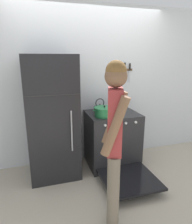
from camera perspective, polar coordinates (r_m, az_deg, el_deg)
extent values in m
plane|color=#B2A893|center=(3.71, -1.92, -12.56)|extent=(14.00, 14.00, 0.00)
cube|color=silver|center=(3.34, -2.25, 7.40)|extent=(10.00, 0.06, 2.55)
cube|color=black|center=(2.97, -12.35, -1.61)|extent=(0.70, 0.67, 1.78)
cube|color=#2D2D2D|center=(2.55, -12.20, 4.69)|extent=(0.69, 0.01, 0.01)
cylinder|color=#B2B5BA|center=(2.70, -6.94, -5.50)|extent=(0.02, 0.02, 0.57)
cube|color=#232326|center=(3.32, 4.54, -7.62)|extent=(0.80, 0.65, 0.88)
cube|color=black|center=(3.18, 4.70, -0.44)|extent=(0.78, 0.64, 0.02)
cube|color=black|center=(3.08, 6.59, -9.85)|extent=(0.70, 0.05, 0.66)
cylinder|color=black|center=(3.00, 2.42, -1.23)|extent=(0.21, 0.21, 0.01)
cylinder|color=black|center=(3.13, 8.64, -0.68)|extent=(0.21, 0.21, 0.01)
cylinder|color=black|center=(3.24, 0.90, 0.03)|extent=(0.21, 0.21, 0.01)
cylinder|color=black|center=(3.36, 6.74, 0.49)|extent=(0.21, 0.21, 0.01)
cylinder|color=silver|center=(2.82, 2.64, -3.80)|extent=(0.04, 0.02, 0.04)
cylinder|color=silver|center=(2.87, 5.66, -3.48)|extent=(0.04, 0.02, 0.04)
cylinder|color=silver|center=(2.93, 8.55, -3.17)|extent=(0.04, 0.02, 0.04)
cylinder|color=silver|center=(3.00, 11.32, -2.86)|extent=(0.04, 0.02, 0.04)
cube|color=black|center=(2.93, 9.46, -18.39)|extent=(0.74, 0.70, 0.04)
cube|color=#99999E|center=(3.27, 5.05, -8.85)|extent=(0.66, 0.36, 0.01)
cylinder|color=#237A42|center=(2.98, 2.43, -0.09)|extent=(0.30, 0.30, 0.12)
cylinder|color=#237A42|center=(2.97, 2.44, 1.18)|extent=(0.31, 0.31, 0.02)
sphere|color=black|center=(2.96, 2.45, 1.57)|extent=(0.03, 0.03, 0.03)
cylinder|color=#237A42|center=(2.93, -0.53, 0.45)|extent=(0.03, 0.02, 0.02)
cylinder|color=#237A42|center=(3.03, 5.31, 0.90)|extent=(0.03, 0.02, 0.02)
cylinder|color=black|center=(3.23, 1.10, 0.85)|extent=(0.19, 0.19, 0.09)
cone|color=black|center=(3.22, 1.11, 1.80)|extent=(0.18, 0.18, 0.02)
sphere|color=black|center=(3.21, 1.11, 2.17)|extent=(0.02, 0.02, 0.02)
cone|color=black|center=(3.26, 2.65, 1.11)|extent=(0.11, 0.03, 0.09)
torus|color=black|center=(3.21, 1.11, 2.60)|extent=(0.15, 0.01, 0.15)
cylinder|color=#B7BABF|center=(3.36, 7.05, 1.83)|extent=(0.09, 0.09, 0.15)
cylinder|color=#9E7547|center=(3.35, 7.16, 2.86)|extent=(0.04, 0.04, 0.21)
cylinder|color=#232326|center=(3.35, 7.00, 2.45)|extent=(0.02, 0.03, 0.16)
cylinder|color=#B2B5BA|center=(3.35, 7.15, 3.19)|extent=(0.05, 0.04, 0.25)
cylinder|color=#6B6051|center=(2.14, 4.91, -22.63)|extent=(0.12, 0.12, 0.84)
cylinder|color=#6B6051|center=(2.27, 4.84, -20.06)|extent=(0.12, 0.12, 0.84)
cube|color=#9E3333|center=(1.87, 5.38, -2.86)|extent=(0.21, 0.27, 0.63)
cylinder|color=brown|center=(1.74, 5.48, -4.19)|extent=(0.27, 0.17, 0.56)
cylinder|color=brown|center=(1.99, 5.29, -1.70)|extent=(0.27, 0.17, 0.56)
sphere|color=brown|center=(1.78, 5.72, 10.14)|extent=(0.20, 0.20, 0.20)
sphere|color=brown|center=(1.78, 5.76, 11.61)|extent=(0.19, 0.19, 0.19)
cube|color=brown|center=(3.47, 7.40, 11.85)|extent=(0.38, 0.02, 0.03)
cube|color=silver|center=(3.41, 5.18, 10.51)|extent=(0.03, 0.00, 0.16)
cube|color=black|center=(3.40, 5.25, 12.76)|extent=(0.02, 0.02, 0.11)
cube|color=silver|center=(3.45, 6.66, 10.01)|extent=(0.02, 0.00, 0.22)
cube|color=black|center=(3.44, 6.76, 12.66)|extent=(0.02, 0.02, 0.10)
cube|color=silver|center=(3.49, 8.12, 10.29)|extent=(0.03, 0.00, 0.19)
cube|color=black|center=(3.48, 8.24, 12.81)|extent=(0.02, 0.02, 0.12)
cube|color=silver|center=(3.53, 9.54, 10.06)|extent=(0.02, 0.00, 0.22)
cube|color=black|center=(3.52, 9.67, 12.68)|extent=(0.02, 0.02, 0.11)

